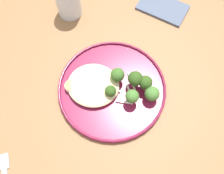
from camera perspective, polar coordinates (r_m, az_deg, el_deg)
ground at (r=1.38m, az=-1.88°, el=-10.96°), size 6.00×6.00×0.00m
wooden_dining_table at (r=0.75m, az=-3.41°, el=-0.63°), size 1.40×1.00×0.74m
dinner_plate at (r=0.65m, az=-0.00°, el=-0.39°), size 0.29×0.29×0.02m
noodle_bed at (r=0.64m, az=-4.13°, el=0.44°), size 0.14×0.13×0.03m
seared_scallop_on_noodles at (r=0.66m, az=-2.20°, el=3.31°), size 0.02×0.02×0.01m
seared_scallop_rear_pale at (r=0.64m, az=-1.34°, el=-0.92°), size 0.02×0.02×0.02m
seared_scallop_front_small at (r=0.65m, az=-0.29°, el=1.10°), size 0.03×0.03×0.02m
seared_scallop_tiny_bay at (r=0.65m, az=-4.11°, el=0.36°), size 0.03×0.03×0.01m
seared_scallop_center_golden at (r=0.65m, az=-9.49°, el=0.21°), size 0.03×0.03×0.02m
broccoli_floret_near_rim at (r=0.62m, az=5.46°, el=1.90°), size 0.04×0.04×0.06m
broccoli_floret_split_head at (r=0.63m, az=1.31°, el=2.86°), size 0.04×0.04×0.06m
broccoli_floret_small_sprig at (r=0.63m, az=7.84°, el=1.04°), size 0.04×0.04×0.05m
broccoli_floret_beside_noodles at (r=0.62m, az=9.34°, el=-1.61°), size 0.04×0.04×0.05m
broccoli_floret_front_edge at (r=0.61m, az=4.74°, el=-2.25°), size 0.04×0.04×0.05m
broccoli_floret_rear_charred at (r=0.62m, az=-0.34°, el=-1.03°), size 0.03×0.03×0.05m
onion_sliver_curled_piece at (r=0.66m, az=4.63°, el=0.80°), size 0.03×0.05×0.00m
onion_sliver_short_strip at (r=0.65m, az=4.21°, el=-1.18°), size 0.03×0.04×0.00m
onion_sliver_pale_crescent at (r=0.65m, az=-0.03°, el=-0.52°), size 0.05×0.01×0.00m
onion_sliver_long_sliver at (r=0.64m, az=2.91°, el=-3.56°), size 0.04×0.01×0.00m
water_glass at (r=0.78m, az=-10.24°, el=19.16°), size 0.07×0.07×0.11m
folded_napkin at (r=0.82m, az=11.78°, el=17.80°), size 0.17×0.13×0.01m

